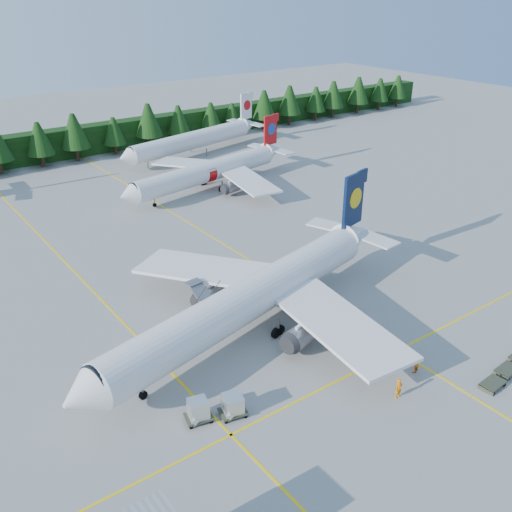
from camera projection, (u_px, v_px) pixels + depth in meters
ground at (312, 343)px, 58.09m from camera, size 320.00×320.00×0.00m
taxi_stripe_a at (105, 303)px, 65.23m from camera, size 0.25×120.00×0.01m
taxi_stripe_b at (247, 258)px, 75.84m from camera, size 0.25×120.00×0.01m
taxi_stripe_cross at (354, 372)px, 53.72m from camera, size 80.00×0.25×0.01m
treeline_hedge at (49, 146)px, 116.52m from camera, size 220.00×4.00×6.00m
airliner_navy at (242, 304)px, 57.75m from camera, size 42.49×34.55×12.56m
airliner_red at (204, 173)px, 99.21m from camera, size 35.96×29.32×10.55m
airliner_far_right at (188, 141)px, 118.30m from camera, size 36.59×11.17×10.79m
airstairs at (216, 318)px, 60.82m from camera, size 4.49×6.09×3.84m
service_truck at (277, 290)px, 64.96m from camera, size 6.57×4.58×2.99m
uld_pair at (216, 407)px, 47.61m from camera, size 5.27×3.38×1.74m
crew_a at (399, 389)px, 50.06m from camera, size 0.74×0.52×1.95m
crew_b at (415, 363)px, 53.41m from camera, size 1.17×1.04×1.99m
crew_c at (364, 355)px, 54.82m from camera, size 0.75×0.84×1.69m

